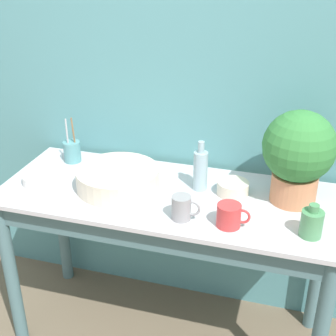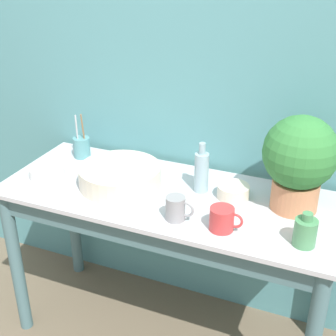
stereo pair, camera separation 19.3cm
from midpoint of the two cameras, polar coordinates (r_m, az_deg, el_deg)
name	(u,v)px [view 1 (the left image)]	position (r m, az deg, el deg)	size (l,w,h in m)	color
wall_back	(190,77)	(2.13, 0.02, 10.98)	(6.00, 0.05, 2.40)	teal
counter_table	(166,227)	(2.05, -2.92, -7.31)	(1.45, 0.58, 0.79)	slate
potted_plant	(298,153)	(1.88, 12.81, 1.75)	(0.29, 0.29, 0.39)	tan
bowl_wash_large	(118,178)	(2.03, -8.85, -1.34)	(0.36, 0.36, 0.09)	beige
bottle_tall	(200,170)	(1.97, 1.19, -0.28)	(0.06, 0.06, 0.22)	#93B2BC
bottle_short	(312,223)	(1.74, 14.10, -6.61)	(0.08, 0.08, 0.13)	#4C8C59
mug_grey	(182,208)	(1.79, -1.37, -4.96)	(0.11, 0.08, 0.10)	gray
mug_red	(229,215)	(1.75, 4.37, -5.88)	(0.13, 0.09, 0.09)	#C63838
bowl_small_cream	(233,188)	(1.97, 5.16, -2.52)	(0.13, 0.13, 0.06)	beige
bowl_small_enamel_white	(40,178)	(2.16, -17.79, -1.27)	(0.16, 0.16, 0.05)	silver
utensil_cup	(72,151)	(2.31, -13.98, 1.95)	(0.08, 0.08, 0.23)	#569399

